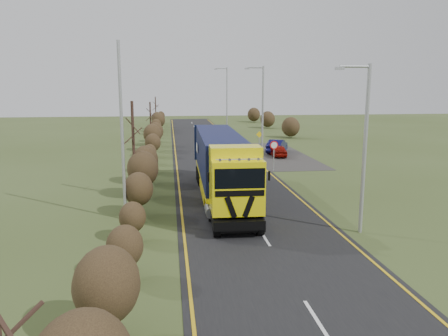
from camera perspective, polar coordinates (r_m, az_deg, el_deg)
ground at (r=24.67m, az=3.13°, el=-5.70°), size 160.00×160.00×0.00m
road at (r=34.26m, az=0.15°, el=-1.00°), size 8.00×120.00×0.02m
layby at (r=45.14m, az=6.74°, el=1.77°), size 6.00×18.00×0.02m
lane_markings at (r=33.96m, az=0.22°, el=-1.07°), size 7.52×116.00×0.01m
hedgerow at (r=31.67m, az=-10.18°, el=0.82°), size 2.24×102.04×6.05m
lorry at (r=26.67m, az=-0.36°, el=0.73°), size 2.88×14.84×4.12m
car_red_hatchback at (r=43.83m, az=7.07°, el=2.26°), size 1.59×3.54×1.18m
car_blue_sedan at (r=46.30m, az=6.94°, el=2.85°), size 3.21×4.48×1.40m
streetlight_near at (r=21.28m, az=17.74°, el=3.13°), size 1.70×0.18×7.94m
streetlight_mid at (r=42.04m, az=4.93°, el=7.75°), size 1.87×0.18×8.77m
streetlight_far at (r=68.32m, az=0.27°, el=9.37°), size 2.06×0.19×9.72m
left_pole at (r=22.87m, az=-13.18°, el=4.46°), size 0.16×0.16×9.17m
speed_sign at (r=36.00m, az=6.54°, el=2.37°), size 0.70×0.10×2.53m
warning_board at (r=49.58m, az=4.62°, el=3.95°), size 0.73×0.11×1.91m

